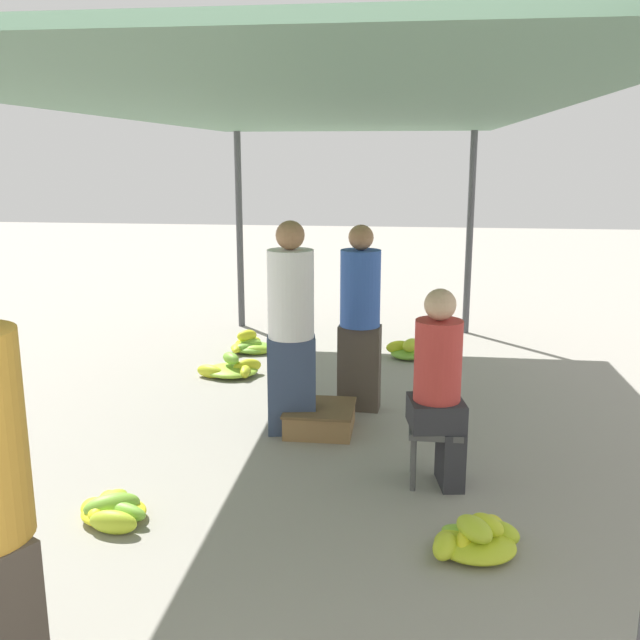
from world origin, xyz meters
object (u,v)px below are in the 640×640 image
at_px(banana_pile_right_1, 410,351).
at_px(shopper_walking_mid, 291,326).
at_px(crate_near, 320,418).
at_px(banana_pile_left_2, 249,345).
at_px(shopper_walking_far, 360,316).
at_px(banana_pile_left_1, 232,369).
at_px(vendor_seated, 440,385).
at_px(banana_pile_left_0, 111,510).
at_px(banana_pile_right_0, 476,538).
at_px(stool, 435,437).

bearing_deg(banana_pile_right_1, shopper_walking_mid, -112.38).
bearing_deg(crate_near, banana_pile_right_1, 72.11).
distance_m(banana_pile_left_2, shopper_walking_far, 2.22).
distance_m(banana_pile_left_1, shopper_walking_mid, 1.75).
distance_m(vendor_seated, banana_pile_left_1, 2.88).
xyz_separation_m(vendor_seated, shopper_walking_mid, (-1.08, 0.75, 0.18)).
height_order(banana_pile_left_0, banana_pile_right_1, banana_pile_right_1).
distance_m(banana_pile_right_0, banana_pile_right_1, 3.76).
height_order(banana_pile_left_0, banana_pile_right_0, banana_pile_right_0).
bearing_deg(banana_pile_right_1, crate_near, -107.89).
xyz_separation_m(stool, banana_pile_right_1, (-0.16, 2.93, -0.23)).
bearing_deg(banana_pile_left_0, stool, 21.53).
relative_size(shopper_walking_mid, shopper_walking_far, 1.05).
relative_size(vendor_seated, banana_pile_left_1, 2.00).
relative_size(banana_pile_left_1, crate_near, 1.22).
distance_m(banana_pile_right_1, shopper_walking_far, 1.81).
distance_m(vendor_seated, banana_pile_left_2, 3.58).
xyz_separation_m(banana_pile_left_2, shopper_walking_mid, (0.83, -2.21, 0.78)).
bearing_deg(banana_pile_left_1, shopper_walking_far, -30.50).
relative_size(stool, banana_pile_left_1, 0.60).
xyz_separation_m(stool, banana_pile_left_0, (-1.89, -0.75, -0.25)).
bearing_deg(banana_pile_left_1, banana_pile_right_1, 26.22).
distance_m(banana_pile_right_0, shopper_walking_far, 2.39).
xyz_separation_m(banana_pile_left_1, banana_pile_right_1, (1.71, 0.84, 0.01)).
height_order(banana_pile_left_1, shopper_walking_mid, shopper_walking_mid).
relative_size(banana_pile_left_0, banana_pile_right_0, 0.92).
xyz_separation_m(banana_pile_left_1, banana_pile_left_2, (-0.02, 0.87, 0.00)).
bearing_deg(banana_pile_right_0, stool, 104.28).
bearing_deg(crate_near, shopper_walking_mid, -165.76).
bearing_deg(banana_pile_left_2, banana_pile_right_0, -60.84).
distance_m(banana_pile_left_2, crate_near, 2.40).
xyz_separation_m(banana_pile_left_0, shopper_walking_mid, (0.83, 1.49, 0.78)).
height_order(banana_pile_right_1, crate_near, banana_pile_right_1).
distance_m(banana_pile_left_0, shopper_walking_far, 2.56).
height_order(stool, banana_pile_left_1, stool).
xyz_separation_m(banana_pile_right_0, banana_pile_right_1, (-0.37, 3.74, 0.01)).
height_order(banana_pile_left_1, banana_pile_right_1, banana_pile_left_1).
bearing_deg(banana_pile_left_2, banana_pile_left_0, -89.91).
relative_size(vendor_seated, shopper_walking_far, 0.83).
xyz_separation_m(stool, shopper_walking_far, (-0.59, 1.33, 0.49)).
bearing_deg(banana_pile_right_1, banana_pile_left_1, -153.78).
bearing_deg(banana_pile_left_1, vendor_seated, -47.91).
bearing_deg(stool, banana_pile_left_2, 122.64).
height_order(crate_near, shopper_walking_mid, shopper_walking_mid).
bearing_deg(vendor_seated, stool, 171.15).
xyz_separation_m(banana_pile_left_2, shopper_walking_far, (1.31, -1.63, 0.73)).
height_order(banana_pile_left_0, crate_near, crate_near).
distance_m(stool, banana_pile_left_0, 2.05).
distance_m(banana_pile_left_0, banana_pile_left_2, 3.71).
bearing_deg(banana_pile_right_0, shopper_walking_far, 110.30).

